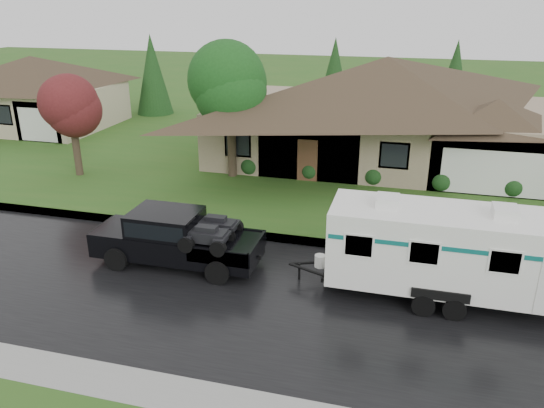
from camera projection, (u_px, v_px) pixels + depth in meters
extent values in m
plane|color=#2A581B|center=(290.00, 270.00, 18.12)|extent=(140.00, 140.00, 0.00)
cube|color=black|center=(275.00, 300.00, 16.32)|extent=(140.00, 8.00, 0.01)
cube|color=gray|center=(303.00, 241.00, 20.11)|extent=(140.00, 0.50, 0.15)
cube|color=#2A581B|center=(347.00, 152.00, 31.57)|extent=(140.00, 26.00, 0.15)
cube|color=gray|center=(382.00, 132.00, 29.62)|extent=(18.00, 10.00, 3.00)
pyramid|color=#3C2E21|center=(388.00, 56.00, 28.12)|extent=(19.44, 10.80, 2.60)
cube|color=gray|center=(490.00, 156.00, 25.68)|extent=(5.76, 4.00, 2.70)
cube|color=tan|center=(38.00, 106.00, 37.23)|extent=(10.00, 8.00, 2.80)
pyramid|color=#3C2E21|center=(29.00, 56.00, 35.98)|extent=(10.80, 8.64, 2.00)
cube|color=tan|center=(57.00, 116.00, 34.76)|extent=(3.20, 4.00, 2.52)
cylinder|color=#382B1E|center=(232.00, 149.00, 26.68)|extent=(0.43, 0.43, 2.83)
sphere|color=#1D591C|center=(230.00, 87.00, 25.54)|extent=(3.90, 3.90, 3.90)
cylinder|color=#382B1E|center=(77.00, 154.00, 26.95)|extent=(0.37, 0.37, 2.22)
sphere|color=maroon|center=(71.00, 106.00, 26.06)|extent=(3.07, 3.07, 3.07)
sphere|color=#143814|center=(250.00, 165.00, 27.27)|extent=(1.00, 1.00, 1.00)
sphere|color=#143814|center=(310.00, 169.00, 26.52)|extent=(1.00, 1.00, 1.00)
sphere|color=#143814|center=(374.00, 174.00, 25.76)|extent=(1.00, 1.00, 1.00)
sphere|color=#143814|center=(441.00, 180.00, 25.00)|extent=(1.00, 1.00, 1.00)
sphere|color=#143814|center=(513.00, 186.00, 24.24)|extent=(1.00, 1.00, 1.00)
cube|color=black|center=(177.00, 244.00, 18.30)|extent=(5.77, 1.92, 0.83)
cube|color=black|center=(122.00, 231.00, 18.71)|extent=(1.54, 1.88, 0.34)
cube|color=black|center=(165.00, 223.00, 18.12)|extent=(2.31, 1.81, 0.87)
cube|color=black|center=(165.00, 222.00, 18.10)|extent=(2.12, 1.85, 0.53)
cube|color=black|center=(227.00, 245.00, 17.79)|extent=(2.12, 1.83, 0.06)
cylinder|color=black|center=(117.00, 259.00, 18.02)|extent=(0.81, 0.31, 0.81)
cylinder|color=black|center=(143.00, 236.00, 19.71)|extent=(0.81, 0.31, 0.81)
cylinder|color=black|center=(218.00, 272.00, 17.14)|extent=(0.81, 0.31, 0.81)
cylinder|color=black|center=(236.00, 247.00, 18.83)|extent=(0.81, 0.31, 0.81)
cube|color=white|center=(443.00, 248.00, 15.85)|extent=(6.73, 2.31, 2.36)
cube|color=black|center=(438.00, 286.00, 16.34)|extent=(7.12, 1.15, 0.13)
cube|color=#0D5E5B|center=(445.00, 232.00, 15.67)|extent=(6.60, 2.33, 0.13)
cube|color=white|center=(388.00, 201.00, 15.78)|extent=(0.67, 0.77, 0.31)
cube|color=white|center=(505.00, 212.00, 15.00)|extent=(0.67, 0.77, 0.31)
cylinder|color=black|center=(423.00, 305.00, 15.44)|extent=(0.67, 0.23, 0.67)
cylinder|color=black|center=(423.00, 269.00, 17.48)|extent=(0.67, 0.23, 0.67)
cylinder|color=black|center=(454.00, 309.00, 15.23)|extent=(0.67, 0.23, 0.67)
cylinder|color=black|center=(451.00, 272.00, 17.27)|extent=(0.67, 0.23, 0.67)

